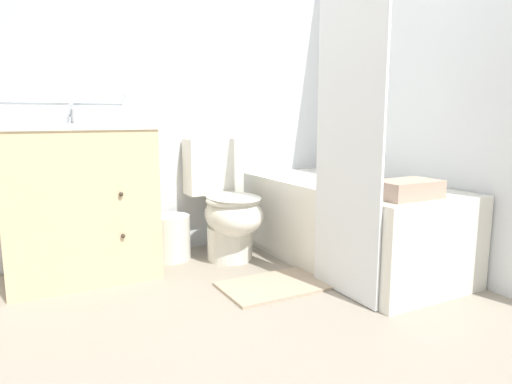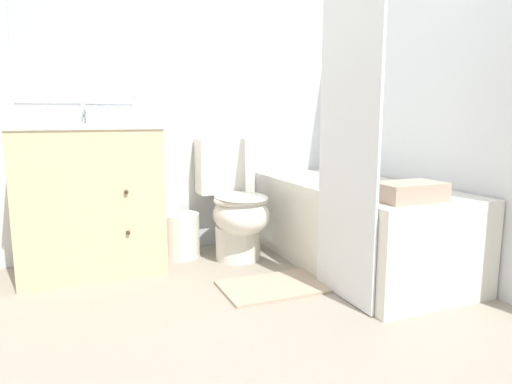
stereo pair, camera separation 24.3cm
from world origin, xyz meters
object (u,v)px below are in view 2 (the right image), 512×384
vanity_cabinet (90,197)px  bath_towel_folded (409,192)px  hand_towel_folded (36,116)px  sink_faucet (84,117)px  bathtub (354,224)px  toilet (236,205)px  bath_mat (274,286)px  tissue_box (96,116)px  wastebasket (180,235)px  soap_dispenser (137,110)px

vanity_cabinet → bath_towel_folded: vanity_cabinet is taller
vanity_cabinet → hand_towel_folded: (-0.25, -0.11, 0.48)m
sink_faucet → bath_towel_folded: 1.96m
bathtub → bath_towel_folded: size_ratio=4.62×
toilet → bath_mat: (0.00, -0.62, -0.35)m
bath_towel_folded → bath_mat: 0.88m
tissue_box → vanity_cabinet: bearing=-119.8°
toilet → bath_towel_folded: bearing=-62.5°
bathtub → vanity_cabinet: bearing=161.8°
sink_faucet → toilet: (0.90, -0.25, -0.57)m
vanity_cabinet → hand_towel_folded: 0.55m
bathtub → bath_mat: size_ratio=2.64×
bath_towel_folded → hand_towel_folded: bearing=149.4°
toilet → tissue_box: (-0.84, 0.19, 0.58)m
sink_faucet → bath_towel_folded: (1.44, -1.28, -0.36)m
vanity_cabinet → tissue_box: bearing=60.2°
wastebasket → tissue_box: 0.93m
bath_towel_folded → soap_dispenser: bearing=136.0°
wastebasket → tissue_box: tissue_box is taller
wastebasket → bath_mat: (0.35, -0.76, -0.14)m
wastebasket → bath_mat: 0.85m
bathtub → wastebasket: (-0.98, 0.58, -0.12)m
bathtub → wastebasket: size_ratio=5.23×
sink_faucet → hand_towel_folded: (-0.25, -0.29, 0.01)m
toilet → vanity_cabinet: bearing=175.4°
vanity_cabinet → bath_mat: size_ratio=1.54×
sink_faucet → wastebasket: 0.97m
bath_mat → wastebasket: bearing=114.6°
bathtub → bath_towel_folded: 0.68m
toilet → hand_towel_folded: hand_towel_folded is taller
sink_faucet → hand_towel_folded: sink_faucet is taller
vanity_cabinet → bath_mat: bearing=-37.2°
bathtub → soap_dispenser: soap_dispenser is taller
vanity_cabinet → bath_mat: 1.22m
soap_dispenser → wastebasket: bearing=16.5°
vanity_cabinet → hand_towel_folded: size_ratio=3.74×
vanity_cabinet → wastebasket: bearing=7.4°
tissue_box → hand_towel_folded: 0.39m
sink_faucet → bathtub: sink_faucet is taller
toilet → bathtub: (0.64, -0.44, -0.09)m
wastebasket → hand_towel_folded: 1.15m
hand_towel_folded → tissue_box: bearing=34.6°
bathtub → hand_towel_folded: 1.96m
toilet → bathtub: toilet is taller
bathtub → soap_dispenser: 1.51m
wastebasket → bath_towel_folded: bearing=-53.2°
bath_towel_folded → bath_mat: size_ratio=0.57×
tissue_box → wastebasket: bearing=-4.9°
toilet → bath_towel_folded: 1.18m
tissue_box → hand_towel_folded: bearing=-145.4°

